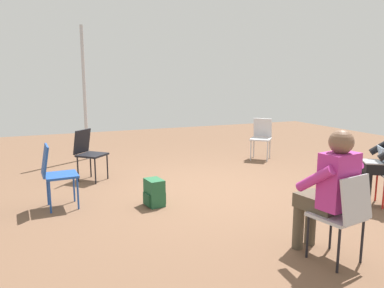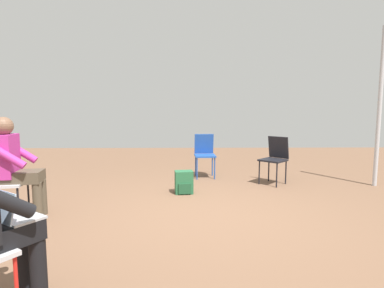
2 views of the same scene
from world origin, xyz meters
TOP-DOWN VIEW (x-y plane):
  - ground_plane at (0.00, 0.00)m, footprint 14.00×14.00m
  - chair_east at (2.48, 0.07)m, footprint 0.50×0.46m
  - chair_southwest at (-1.35, -1.66)m, footprint 0.58×0.58m
  - chair_northwest at (-1.64, 1.90)m, footprint 0.59×0.58m
  - chair_south at (-0.11, -2.24)m, footprint 0.42×0.45m
  - person_in_magenta at (2.32, 0.04)m, footprint 0.56×0.55m
  - backpack_near_laptop_user at (0.29, -1.03)m, footprint 0.30×0.27m
  - tent_pole_near at (-3.06, -1.47)m, footprint 0.07×0.07m

SIDE VIEW (x-z plane):
  - ground_plane at x=0.00m, z-range 0.00..0.00m
  - backpack_near_laptop_user at x=0.29m, z-range -0.02..0.34m
  - chair_east at x=2.48m, z-range 0.07..0.92m
  - chair_southwest at x=-1.35m, z-range 0.07..0.92m
  - chair_northwest at x=-1.64m, z-range 0.07..0.92m
  - chair_south at x=-0.11m, z-range 0.07..0.92m
  - person_in_magenta at x=2.32m, z-range 0.07..1.31m
  - tent_pole_near at x=-3.06m, z-range 0.00..2.73m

